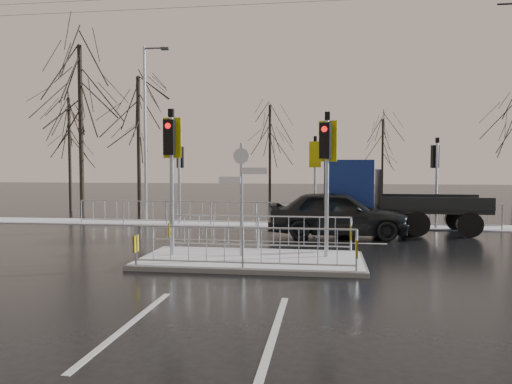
# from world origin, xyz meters

# --- Properties ---
(ground) EXTENTS (120.00, 120.00, 0.00)m
(ground) POSITION_xyz_m (0.00, 0.00, 0.00)
(ground) COLOR black
(ground) RESTS_ON ground
(snow_verge) EXTENTS (30.00, 2.00, 0.04)m
(snow_verge) POSITION_xyz_m (0.00, 8.60, 0.02)
(snow_verge) COLOR white
(snow_verge) RESTS_ON ground
(lane_markings) EXTENTS (8.00, 11.38, 0.01)m
(lane_markings) POSITION_xyz_m (0.00, -0.33, 0.00)
(lane_markings) COLOR silver
(lane_markings) RESTS_ON ground
(traffic_island) EXTENTS (6.00, 3.04, 4.15)m
(traffic_island) POSITION_xyz_m (-0.01, 0.01, 0.39)
(traffic_island) COLOR slate
(traffic_island) RESTS_ON ground
(far_kerb_fixtures) EXTENTS (18.00, 0.65, 3.83)m
(far_kerb_fixtures) POSITION_xyz_m (0.29, 8.09, 1.02)
(far_kerb_fixtures) COLOR #9CA3AA
(far_kerb_fixtures) RESTS_ON ground
(car_far_lane) EXTENTS (5.10, 2.18, 1.72)m
(car_far_lane) POSITION_xyz_m (2.41, 5.23, 0.86)
(car_far_lane) COLOR black
(car_far_lane) RESTS_ON ground
(flatbed_truck) EXTENTS (6.15, 2.33, 2.84)m
(flatbed_truck) POSITION_xyz_m (3.71, 6.85, 1.51)
(flatbed_truck) COLOR black
(flatbed_truck) RESTS_ON ground
(tree_near_a) EXTENTS (4.75, 4.75, 8.97)m
(tree_near_a) POSITION_xyz_m (-10.50, 11.00, 6.11)
(tree_near_a) COLOR black
(tree_near_a) RESTS_ON ground
(tree_near_b) EXTENTS (4.00, 4.00, 7.55)m
(tree_near_b) POSITION_xyz_m (-8.00, 12.50, 5.15)
(tree_near_b) COLOR black
(tree_near_b) RESTS_ON ground
(tree_near_c) EXTENTS (3.50, 3.50, 6.61)m
(tree_near_c) POSITION_xyz_m (-12.50, 13.50, 4.50)
(tree_near_c) COLOR black
(tree_near_c) RESTS_ON ground
(tree_far_a) EXTENTS (3.75, 3.75, 7.08)m
(tree_far_a) POSITION_xyz_m (-2.00, 22.00, 4.82)
(tree_far_a) COLOR black
(tree_far_a) RESTS_ON ground
(tree_far_b) EXTENTS (3.25, 3.25, 6.14)m
(tree_far_b) POSITION_xyz_m (6.00, 24.00, 4.18)
(tree_far_b) COLOR black
(tree_far_b) RESTS_ON ground
(street_lamp_left) EXTENTS (1.25, 0.18, 8.20)m
(street_lamp_left) POSITION_xyz_m (-6.43, 9.50, 4.49)
(street_lamp_left) COLOR #9CA3AA
(street_lamp_left) RESTS_ON ground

